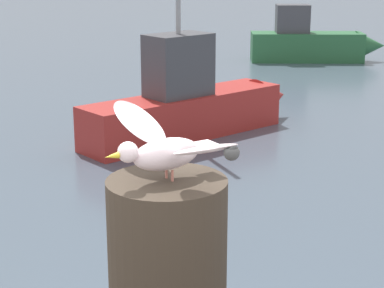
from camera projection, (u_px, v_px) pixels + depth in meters
The scene contains 3 objects.
seagull at pixel (165, 146), 2.09m from camera, with size 0.60×0.52×0.20m.
boat_red at pixel (195, 103), 11.44m from camera, with size 2.91×4.12×4.06m.
boat_green at pixel (315, 43), 19.18m from camera, with size 3.83×1.95×1.58m.
Camera 1 is at (1.22, -2.16, 3.00)m, focal length 63.77 mm.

